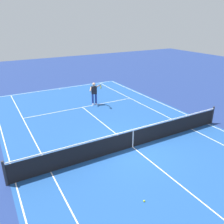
{
  "coord_description": "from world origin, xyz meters",
  "views": [
    {
      "loc": [
        -8.27,
        5.84,
        5.95
      ],
      "look_at": [
        2.61,
        -0.31,
        0.9
      ],
      "focal_mm": 37.32,
      "sensor_mm": 36.0,
      "label": 1
    }
  ],
  "objects": [
    {
      "name": "court_line_markings",
      "position": [
        0.0,
        0.0,
        0.0
      ],
      "size": [
        23.85,
        11.05,
        0.01
      ],
      "color": "white",
      "rests_on": "ground_plane"
    },
    {
      "name": "ground_plane",
      "position": [
        0.0,
        0.0,
        0.0
      ],
      "size": [
        60.0,
        60.0,
        0.0
      ],
      "primitive_type": "plane",
      "color": "navy"
    },
    {
      "name": "tennis_player_near",
      "position": [
        6.5,
        -1.02,
        0.93
      ],
      "size": [
        1.16,
        0.75,
        1.7
      ],
      "color": "navy",
      "rests_on": "ground_plane"
    },
    {
      "name": "tennis_net",
      "position": [
        0.0,
        0.0,
        0.49
      ],
      "size": [
        0.1,
        11.7,
        1.08
      ],
      "color": "#2D2D33",
      "rests_on": "ground_plane"
    },
    {
      "name": "tennis_ball",
      "position": [
        -3.29,
        1.74,
        0.03
      ],
      "size": [
        0.07,
        0.07,
        0.07
      ],
      "primitive_type": "sphere",
      "color": "#CCE01E",
      "rests_on": "ground_plane"
    },
    {
      "name": "court_slab",
      "position": [
        0.0,
        0.0,
        0.0
      ],
      "size": [
        24.2,
        11.4,
        0.0
      ],
      "primitive_type": "cube",
      "color": "#1E4C93",
      "rests_on": "ground_plane"
    }
  ]
}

